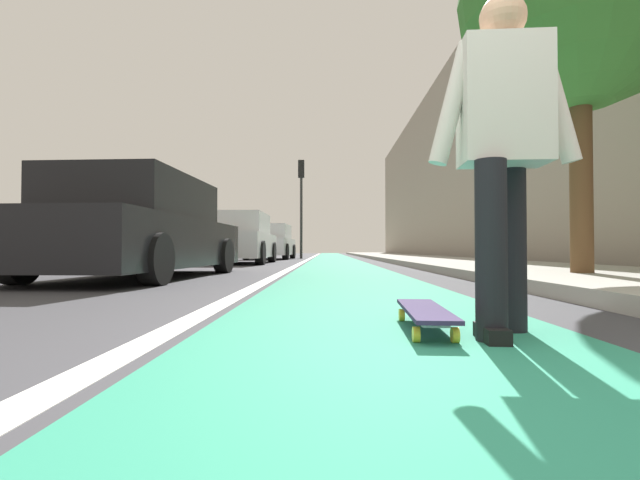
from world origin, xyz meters
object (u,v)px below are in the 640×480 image
traffic_light (301,191)px  parked_car_far (271,243)px  skater_person (503,140)px  skateboard (425,312)px  parked_car_near (141,230)px  parked_car_mid (237,239)px

traffic_light → parked_car_far: bearing=131.4°
traffic_light → skater_person: bearing=-173.7°
skateboard → parked_car_far: size_ratio=0.19×
skateboard → parked_car_far: (17.36, 2.96, 0.62)m
parked_car_near → parked_car_far: parked_car_far is taller
parked_car_near → traffic_light: (14.22, -1.53, 2.42)m
parked_car_mid → traffic_light: (7.35, -1.49, 2.40)m
skateboard → parked_car_near: bearing=37.2°
parked_car_far → parked_car_near: bearing=178.8°
skater_person → parked_car_near: (4.40, 3.57, -0.24)m
parked_car_near → skater_person: bearing=-140.9°
skater_person → parked_car_near: 5.67m
parked_car_mid → traffic_light: bearing=-11.5°
parked_car_near → skateboard: bearing=-142.8°
parked_car_near → parked_car_far: 13.11m
skateboard → skater_person: 0.92m
parked_car_mid → skater_person: bearing=-162.6°
traffic_light → skateboard: bearing=-174.8°
skater_person → traffic_light: traffic_light is taller
parked_car_far → traffic_light: traffic_light is taller
skater_person → parked_car_near: bearing=39.1°
parked_car_far → traffic_light: bearing=-48.6°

